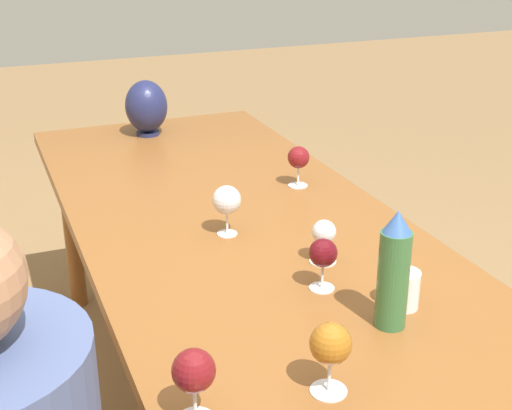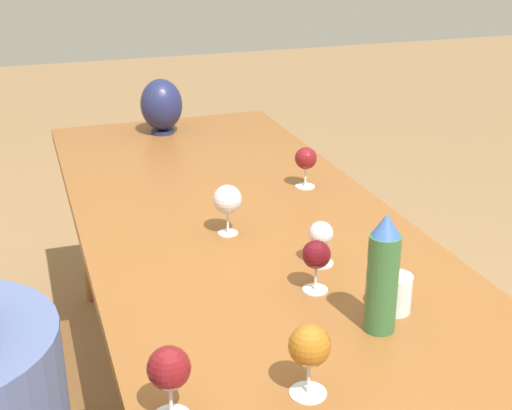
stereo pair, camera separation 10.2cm
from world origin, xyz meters
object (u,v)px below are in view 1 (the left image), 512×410
Objects in this scene: water_bottle at (394,271)px; vase at (146,107)px; wine_glass_0 at (324,234)px; wine_glass_3 at (299,158)px; wine_glass_4 at (323,254)px; wine_glass_5 at (194,372)px; wine_glass_1 at (227,201)px; water_tumbler at (403,289)px; wine_glass_7 at (331,345)px.

water_bottle reaches higher than vase.
water_bottle is 0.33m from wine_glass_0.
water_bottle is at bearing 168.14° from wine_glass_3.
wine_glass_5 is (-0.34, 0.43, 0.01)m from wine_glass_4.
wine_glass_0 is 0.81× the size of wine_glass_1.
wine_glass_0 reaches higher than water_tumbler.
wine_glass_4 is (-0.65, 0.24, -0.00)m from wine_glass_3.
wine_glass_4 is (0.20, 0.06, -0.04)m from water_bottle.
wine_glass_1 reaches higher than wine_glass_0.
wine_glass_3 is at bearing -20.46° from wine_glass_4.
wine_glass_7 reaches higher than wine_glass_1.
wine_glass_3 is (0.79, -0.11, 0.05)m from water_tumbler.
wine_glass_1 is 0.39m from wine_glass_4.
water_tumbler is at bearing -166.23° from wine_glass_0.
water_bottle is 3.06× the size of water_tumbler.
wine_glass_0 is (-1.27, -0.14, -0.04)m from vase.
wine_glass_5 is 1.00× the size of wine_glass_7.
vase reaches higher than wine_glass_1.
wine_glass_5 is at bearing 109.74° from water_tumbler.
water_bottle reaches higher than wine_glass_4.
water_tumbler is 0.62× the size of wine_glass_1.
wine_glass_7 is (-1.01, 0.41, 0.01)m from wine_glass_3.
vase reaches higher than water_tumbler.
wine_glass_3 is at bearing -18.50° from wine_glass_0.
vase is at bearing 3.04° from wine_glass_4.
wine_glass_1 is 0.74m from wine_glass_7.
wine_glass_5 is (-0.14, 0.49, -0.03)m from water_bottle.
wine_glass_1 is 0.99× the size of wine_glass_7.
water_bottle is at bearing 129.45° from water_tumbler.
wine_glass_7 is (-0.48, 0.24, 0.02)m from wine_glass_0.
water_tumbler is at bearing -155.53° from wine_glass_1.
wine_glass_1 is at bearing 24.47° from water_tumbler.
wine_glass_4 is (-1.40, -0.07, -0.02)m from vase.
wine_glass_5 and wine_glass_7 have the same top height.
vase is 1.40m from wine_glass_4.
water_bottle is at bearing -175.08° from vase.
wine_glass_0 is at bearing -28.08° from wine_glass_4.
water_tumbler is at bearing -50.55° from water_bottle.
wine_glass_0 is at bearing 161.50° from wine_glass_3.
wine_glass_7 is at bearing 154.08° from wine_glass_0.
water_bottle is 0.87m from wine_glass_3.
wine_glass_0 is at bearing -25.92° from wine_glass_7.
water_bottle reaches higher than wine_glass_5.
wine_glass_3 is at bearing -157.24° from vase.
wine_glass_0 is at bearing -173.69° from vase.
wine_glass_3 is 1.19m from wine_glass_5.
water_tumbler is 0.61× the size of wine_glass_5.
wine_glass_1 is at bearing -4.97° from wine_glass_7.
wine_glass_7 is at bearing 154.86° from wine_glass_4.
water_bottle reaches higher than wine_glass_3.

